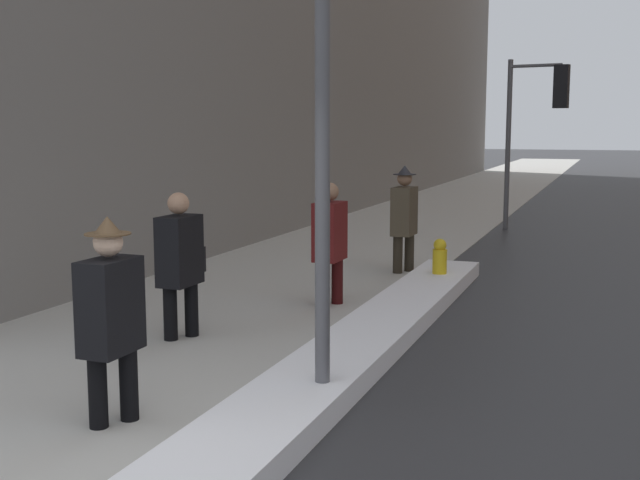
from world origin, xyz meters
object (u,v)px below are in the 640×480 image
at_px(pedestrian_in_fedora, 404,215).
at_px(fire_hydrant, 440,264).
at_px(pedestrian_nearside, 111,313).
at_px(lamp_post, 323,74).
at_px(pedestrian_in_glasses, 180,259).
at_px(traffic_light_near, 541,107).
at_px(pedestrian_trailing, 330,238).

distance_m(pedestrian_in_fedora, fire_hydrant, 1.37).
xyz_separation_m(pedestrian_nearside, fire_hydrant, (1.21, 6.03, -0.53)).
xyz_separation_m(lamp_post, pedestrian_in_glasses, (-2.13, 1.44, -1.78)).
bearing_deg(lamp_post, pedestrian_in_glasses, 146.01).
xyz_separation_m(traffic_light_near, fire_hydrant, (-0.67, -6.91, -2.32)).
height_order(pedestrian_nearside, pedestrian_trailing, pedestrian_nearside).
distance_m(pedestrian_nearside, pedestrian_in_fedora, 7.02).
height_order(traffic_light_near, pedestrian_nearside, traffic_light_near).
bearing_deg(pedestrian_in_fedora, traffic_light_near, 167.53).
relative_size(pedestrian_nearside, pedestrian_trailing, 1.02).
relative_size(traffic_light_near, fire_hydrant, 5.27).
height_order(pedestrian_in_glasses, pedestrian_trailing, pedestrian_in_glasses).
xyz_separation_m(traffic_light_near, pedestrian_in_fedora, (-1.44, -5.94, -1.75)).
relative_size(pedestrian_trailing, pedestrian_in_fedora, 0.94).
bearing_deg(pedestrian_nearside, pedestrian_in_fedora, 177.62).
bearing_deg(traffic_light_near, pedestrian_trailing, -91.79).
bearing_deg(pedestrian_in_fedora, pedestrian_in_glasses, -13.69).
height_order(pedestrian_trailing, fire_hydrant, pedestrian_trailing).
height_order(pedestrian_nearside, pedestrian_in_fedora, pedestrian_in_fedora).
bearing_deg(pedestrian_trailing, pedestrian_nearside, -0.71).
height_order(lamp_post, pedestrian_nearside, lamp_post).
distance_m(pedestrian_in_glasses, pedestrian_in_fedora, 4.79).
distance_m(lamp_post, traffic_light_near, 12.02).
distance_m(pedestrian_nearside, pedestrian_in_glasses, 2.51).
relative_size(pedestrian_trailing, fire_hydrant, 2.23).
xyz_separation_m(pedestrian_in_glasses, fire_hydrant, (2.00, 3.65, -0.52)).
xyz_separation_m(lamp_post, pedestrian_trailing, (-1.19, 3.48, -1.78)).
height_order(lamp_post, pedestrian_in_fedora, lamp_post).
xyz_separation_m(lamp_post, traffic_light_near, (0.54, 12.00, 0.02)).
relative_size(lamp_post, pedestrian_in_glasses, 2.78).
relative_size(pedestrian_nearside, pedestrian_in_glasses, 1.02).
distance_m(traffic_light_near, pedestrian_trailing, 8.88).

